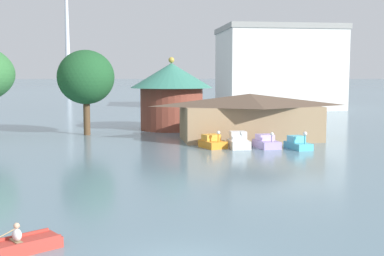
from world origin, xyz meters
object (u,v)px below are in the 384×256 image
(background_building_block, at_px, (278,68))
(boathouse, at_px, (250,116))
(pedal_boat_orange, at_px, (212,142))
(pedal_boat_white, at_px, (238,142))
(rowboat_with_rower, at_px, (10,248))
(pedal_boat_cyan, at_px, (298,144))
(green_roof_pavilion, at_px, (172,92))
(pedal_boat_lavender, at_px, (266,142))
(shoreline_tree_mid, at_px, (86,77))

(background_building_block, bearing_deg, boathouse, -110.60)
(pedal_boat_orange, relative_size, pedal_boat_white, 1.15)
(rowboat_with_rower, height_order, pedal_boat_orange, pedal_boat_orange)
(pedal_boat_orange, relative_size, pedal_boat_cyan, 0.99)
(green_roof_pavilion, bearing_deg, pedal_boat_lavender, -66.69)
(pedal_boat_orange, height_order, pedal_boat_white, pedal_boat_orange)
(pedal_boat_cyan, distance_m, green_roof_pavilion, 20.07)
(pedal_boat_orange, bearing_deg, boathouse, 117.16)
(rowboat_with_rower, distance_m, background_building_block, 83.04)
(pedal_boat_cyan, height_order, green_roof_pavilion, green_roof_pavilion)
(boathouse, height_order, green_roof_pavilion, green_roof_pavilion)
(pedal_boat_lavender, height_order, green_roof_pavilion, green_roof_pavilion)
(pedal_boat_white, height_order, background_building_block, background_building_block)
(rowboat_with_rower, xyz_separation_m, pedal_boat_orange, (11.76, 25.07, 0.24))
(pedal_boat_lavender, xyz_separation_m, green_roof_pavilion, (-6.93, 16.09, 4.00))
(pedal_boat_white, bearing_deg, green_roof_pavilion, -165.54)
(green_roof_pavilion, bearing_deg, background_building_block, 55.63)
(green_roof_pavilion, bearing_deg, pedal_boat_orange, -82.03)
(boathouse, relative_size, green_roof_pavilion, 1.47)
(pedal_boat_cyan, bearing_deg, background_building_block, 153.90)
(pedal_boat_orange, distance_m, shoreline_tree_mid, 17.17)
(rowboat_with_rower, xyz_separation_m, green_roof_pavilion, (9.58, 40.62, 4.23))
(pedal_boat_orange, xyz_separation_m, pedal_boat_white, (2.23, -0.58, 0.11))
(rowboat_with_rower, height_order, shoreline_tree_mid, shoreline_tree_mid)
(pedal_boat_orange, relative_size, boathouse, 0.20)
(pedal_boat_lavender, bearing_deg, shoreline_tree_mid, -132.65)
(pedal_boat_cyan, xyz_separation_m, background_building_block, (14.47, 52.22, 7.42))
(pedal_boat_cyan, bearing_deg, boathouse, -168.81)
(pedal_boat_orange, height_order, green_roof_pavilion, green_roof_pavilion)
(pedal_boat_white, height_order, shoreline_tree_mid, shoreline_tree_mid)
(pedal_boat_white, relative_size, background_building_block, 0.11)
(pedal_boat_orange, xyz_separation_m, pedal_boat_lavender, (4.76, -0.55, -0.00))
(green_roof_pavilion, xyz_separation_m, shoreline_tree_mid, (-9.57, -4.39, 1.72))
(pedal_boat_orange, relative_size, background_building_block, 0.13)
(pedal_boat_lavender, xyz_separation_m, shoreline_tree_mid, (-16.50, 11.70, 5.71))
(pedal_boat_lavender, bearing_deg, pedal_boat_orange, -103.91)
(pedal_boat_lavender, relative_size, green_roof_pavilion, 0.31)
(pedal_boat_orange, distance_m, background_building_block, 55.50)
(rowboat_with_rower, distance_m, pedal_boat_orange, 27.69)
(pedal_boat_white, distance_m, pedal_boat_cyan, 5.17)
(pedal_boat_cyan, bearing_deg, pedal_boat_white, -113.07)
(pedal_boat_cyan, bearing_deg, pedal_boat_lavender, -125.09)
(boathouse, bearing_deg, pedal_boat_orange, -132.99)
(pedal_boat_white, xyz_separation_m, shoreline_tree_mid, (-13.98, 11.73, 5.60))
(boathouse, xyz_separation_m, green_roof_pavilion, (-6.79, 10.59, 2.07))
(shoreline_tree_mid, bearing_deg, pedal_boat_cyan, -34.03)
(green_roof_pavilion, relative_size, shoreline_tree_mid, 1.07)
(green_roof_pavilion, bearing_deg, boathouse, -57.32)
(rowboat_with_rower, height_order, pedal_boat_lavender, pedal_boat_lavender)
(pedal_boat_white, bearing_deg, shoreline_tree_mid, -130.83)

